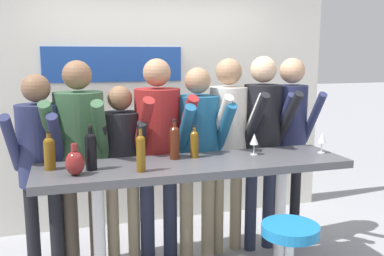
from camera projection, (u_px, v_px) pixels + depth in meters
back_wall at (154, 106)px, 4.67m from camera, size 3.99×0.12×2.57m
tasting_table at (195, 182)px, 3.30m from camera, size 2.39×0.61×1.04m
person_far_left at (40, 155)px, 3.40m from camera, size 0.46×0.57×1.71m
person_left at (80, 145)px, 3.50m from camera, size 0.55×0.65×1.81m
person_center_left at (122, 157)px, 3.65m from camera, size 0.42×0.52×1.60m
person_center at (158, 140)px, 3.69m from camera, size 0.52×0.62×1.82m
person_center_right at (198, 143)px, 3.77m from camera, size 0.47×0.57×1.74m
person_right at (228, 133)px, 3.90m from camera, size 0.44×0.57×1.82m
person_far_right at (262, 131)px, 3.94m from camera, size 0.43×0.56×1.84m
person_rightmost at (290, 128)px, 4.09m from camera, size 0.40×0.55×1.82m
wine_bottle_0 at (175, 141)px, 3.35m from camera, size 0.08×0.08×0.32m
wine_bottle_1 at (49, 152)px, 3.04m from camera, size 0.08×0.08×0.28m
wine_bottle_2 at (194, 143)px, 3.40m from camera, size 0.07×0.07×0.26m
wine_bottle_3 at (141, 151)px, 2.98m from camera, size 0.07×0.07×0.33m
wine_bottle_4 at (91, 149)px, 3.02m from camera, size 0.08×0.08×0.33m
wine_glass_0 at (254, 140)px, 3.49m from camera, size 0.07×0.07×0.18m
wine_glass_1 at (322, 138)px, 3.55m from camera, size 0.07×0.07×0.18m
decorative_vase at (75, 163)px, 2.91m from camera, size 0.13×0.13×0.22m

